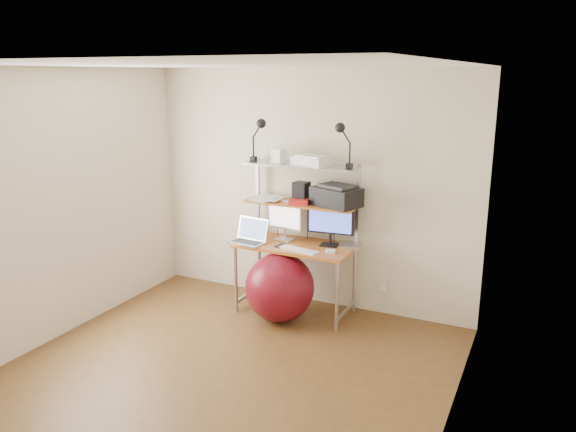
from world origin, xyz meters
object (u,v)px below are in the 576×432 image
(laptop, at_px, (250,237))
(printer, at_px, (336,196))
(exercise_ball, at_px, (280,287))
(monitor_silver, at_px, (285,217))
(monitor_black, at_px, (331,222))

(laptop, xyz_separation_m, printer, (0.84, 0.28, 0.46))
(laptop, relative_size, exercise_ball, 0.56)
(monitor_silver, bearing_deg, laptop, -131.87)
(printer, bearing_deg, monitor_black, -133.71)
(printer, distance_m, exercise_ball, 1.08)
(printer, relative_size, exercise_ball, 0.77)
(laptop, bearing_deg, monitor_silver, 47.21)
(monitor_black, height_order, printer, printer)
(laptop, bearing_deg, printer, 25.34)
(monitor_silver, xyz_separation_m, laptop, (-0.28, -0.24, -0.19))
(monitor_black, distance_m, printer, 0.27)
(printer, bearing_deg, monitor_silver, -156.63)
(monitor_silver, relative_size, monitor_black, 0.93)
(laptop, distance_m, printer, 0.99)
(printer, bearing_deg, laptop, -142.16)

